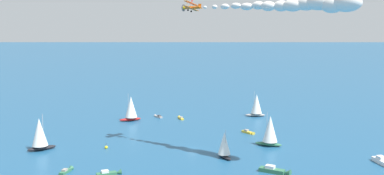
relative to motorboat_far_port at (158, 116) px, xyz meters
The scene contains 16 objects.
ground_plane 52.37m from the motorboat_far_port, 75.34° to the right, with size 2000.00×2000.00×0.00m, color #1E517A.
motorboat_far_port is the anchor object (origin of this frame).
motorboat_far_stbd 46.97m from the motorboat_far_port, 40.62° to the right, with size 4.59×5.64×1.69m.
motorboat_inshore 76.02m from the motorboat_far_port, 97.87° to the right, with size 7.02×3.99×1.98m.
sailboat_offshore 62.65m from the motorboat_far_port, 50.25° to the right, with size 9.42×6.64×11.81m.
motorboat_ahead 75.86m from the motorboat_far_port, 107.58° to the right, with size 3.02×5.80×1.63m.
sailboat_mid_cluster 44.55m from the motorboat_far_port, ahead, with size 8.96×5.13×11.40m.
sailboat_outer_ring_b 14.00m from the motorboat_far_port, 149.94° to the right, with size 9.66×6.60×12.03m.
motorboat_outer_ring_c 10.73m from the motorboat_far_port, 19.89° to the right, with size 2.75×5.36×1.51m.
sailboat_outer_ring_d 65.11m from the motorboat_far_port, 69.37° to the right, with size 5.08×7.31×9.14m.
sailboat_outer_ring_e 62.40m from the motorboat_far_port, 126.39° to the right, with size 9.33×7.43×12.10m.
motorboat_outer_ring_f 83.66m from the motorboat_far_port, 64.64° to the right, with size 8.76×6.58×2.57m.
marker_buoy 51.32m from the motorboat_far_port, 107.54° to the right, with size 1.10×1.10×2.10m.
biplane_lead 69.69m from the motorboat_far_port, 75.51° to the right, with size 6.88×6.72×3.68m.
wingwalker_lead 70.91m from the motorboat_far_port, 75.16° to the right, with size 0.96×1.25×1.53m.
smoke_trail_lead 97.65m from the motorboat_far_port, 58.86° to the right, with size 40.64×31.27×5.79m.
Camera 1 is at (-5.61, -141.66, 41.35)m, focal length 41.02 mm.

